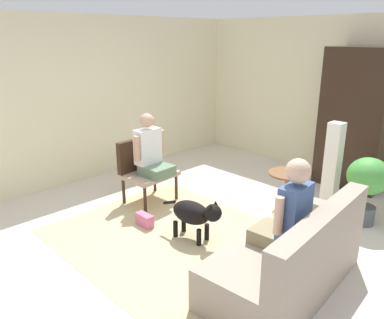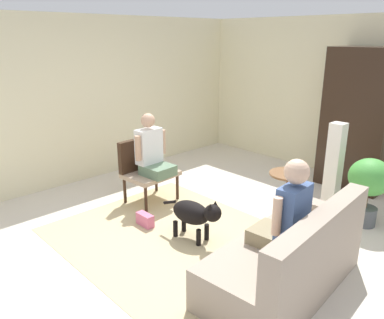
{
  "view_description": "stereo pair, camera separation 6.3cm",
  "coord_description": "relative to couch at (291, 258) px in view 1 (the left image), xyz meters",
  "views": [
    {
      "loc": [
        2.79,
        -2.94,
        2.28
      ],
      "look_at": [
        -0.13,
        -0.07,
        0.95
      ],
      "focal_mm": 35.74,
      "sensor_mm": 36.0,
      "label": 1
    },
    {
      "loc": [
        2.83,
        -2.89,
        2.28
      ],
      "look_at": [
        -0.13,
        -0.07,
        0.95
      ],
      "focal_mm": 35.74,
      "sensor_mm": 36.0,
      "label": 2
    }
  ],
  "objects": [
    {
      "name": "person_on_couch",
      "position": [
        -0.05,
        -0.03,
        0.46
      ],
      "size": [
        0.5,
        0.51,
        0.87
      ],
      "color": "#8A7B59"
    },
    {
      "name": "area_rug",
      "position": [
        -1.29,
        -0.18,
        -0.3
      ],
      "size": [
        3.03,
        2.28,
        0.01
      ],
      "primitive_type": "cube",
      "color": "#C6B284",
      "rests_on": "ground"
    },
    {
      "name": "potted_plant",
      "position": [
        -0.05,
        1.79,
        0.26
      ],
      "size": [
        0.51,
        0.51,
        0.87
      ],
      "color": "#4C5156",
      "rests_on": "ground"
    },
    {
      "name": "couch",
      "position": [
        0.0,
        0.0,
        0.0
      ],
      "size": [
        1.0,
        1.79,
        0.87
      ],
      "color": "gray",
      "rests_on": "ground"
    },
    {
      "name": "handbag",
      "position": [
        -1.92,
        -0.24,
        -0.22
      ],
      "size": [
        0.25,
        0.1,
        0.16
      ],
      "primitive_type": "cube",
      "color": "#D8668C",
      "rests_on": "ground"
    },
    {
      "name": "dog",
      "position": [
        -1.25,
        -0.03,
        0.03
      ],
      "size": [
        0.81,
        0.34,
        0.54
      ],
      "color": "black",
      "rests_on": "ground"
    },
    {
      "name": "left_wall",
      "position": [
        -3.99,
        0.4,
        0.99
      ],
      "size": [
        0.12,
        6.97,
        2.6
      ],
      "primitive_type": "cube",
      "color": "beige",
      "rests_on": "ground"
    },
    {
      "name": "armoire_cabinet",
      "position": [
        -0.76,
        2.94,
        0.76
      ],
      "size": [
        0.97,
        0.56,
        2.13
      ],
      "primitive_type": "cube",
      "color": "black",
      "rests_on": "ground"
    },
    {
      "name": "round_end_table",
      "position": [
        -0.85,
        1.26,
        0.07
      ],
      "size": [
        0.5,
        0.5,
        0.61
      ],
      "color": "brown",
      "rests_on": "ground"
    },
    {
      "name": "armchair",
      "position": [
        -2.58,
        0.28,
        0.22
      ],
      "size": [
        0.6,
        0.73,
        0.89
      ],
      "color": "#382316",
      "rests_on": "ground"
    },
    {
      "name": "column_lamp",
      "position": [
        -0.54,
        1.84,
        0.3
      ],
      "size": [
        0.2,
        0.2,
        1.22
      ],
      "color": "#4C4742",
      "rests_on": "ground"
    },
    {
      "name": "person_on_armchair",
      "position": [
        -2.43,
        0.29,
        0.46
      ],
      "size": [
        0.48,
        0.53,
        0.84
      ],
      "color": "#5D7A5E"
    },
    {
      "name": "back_wall",
      "position": [
        -1.23,
        3.35,
        0.99
      ],
      "size": [
        6.01,
        0.12,
        2.6
      ],
      "primitive_type": "cube",
      "color": "beige",
      "rests_on": "ground"
    },
    {
      "name": "ground_plane",
      "position": [
        -1.23,
        0.1,
        -0.3
      ],
      "size": [
        7.64,
        7.64,
        0.0
      ],
      "primitive_type": "plane",
      "color": "beige"
    }
  ]
}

